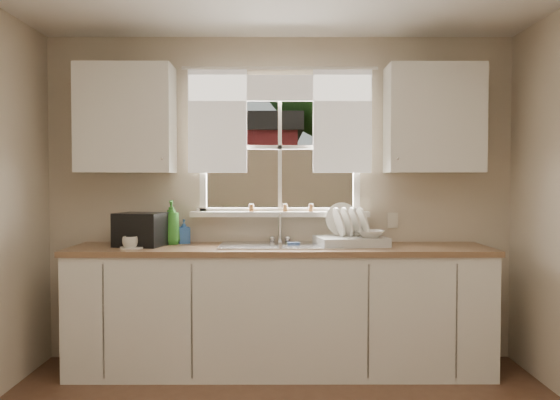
{
  "coord_description": "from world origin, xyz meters",
  "views": [
    {
      "loc": [
        -0.01,
        -2.61,
        1.4
      ],
      "look_at": [
        0.0,
        1.65,
        1.25
      ],
      "focal_mm": 38.0,
      "sensor_mm": 36.0,
      "label": 1
    }
  ],
  "objects_px": {
    "soap_bottle_a": "(171,222)",
    "black_appliance": "(141,229)",
    "cup": "(130,242)",
    "dish_rack": "(350,236)"
  },
  "relations": [
    {
      "from": "dish_rack",
      "to": "black_appliance",
      "type": "bearing_deg",
      "value": -178.81
    },
    {
      "from": "dish_rack",
      "to": "cup",
      "type": "xyz_separation_m",
      "value": [
        -1.58,
        -0.19,
        -0.02
      ]
    },
    {
      "from": "soap_bottle_a",
      "to": "black_appliance",
      "type": "distance_m",
      "value": 0.24
    },
    {
      "from": "soap_bottle_a",
      "to": "black_appliance",
      "type": "bearing_deg",
      "value": -149.59
    },
    {
      "from": "soap_bottle_a",
      "to": "black_appliance",
      "type": "height_order",
      "value": "soap_bottle_a"
    },
    {
      "from": "dish_rack",
      "to": "soap_bottle_a",
      "type": "relative_size",
      "value": 1.66
    },
    {
      "from": "black_appliance",
      "to": "soap_bottle_a",
      "type": "bearing_deg",
      "value": 43.75
    },
    {
      "from": "cup",
      "to": "black_appliance",
      "type": "xyz_separation_m",
      "value": [
        0.04,
        0.16,
        0.08
      ]
    },
    {
      "from": "black_appliance",
      "to": "dish_rack",
      "type": "bearing_deg",
      "value": 14.31
    },
    {
      "from": "dish_rack",
      "to": "black_appliance",
      "type": "distance_m",
      "value": 1.54
    }
  ]
}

